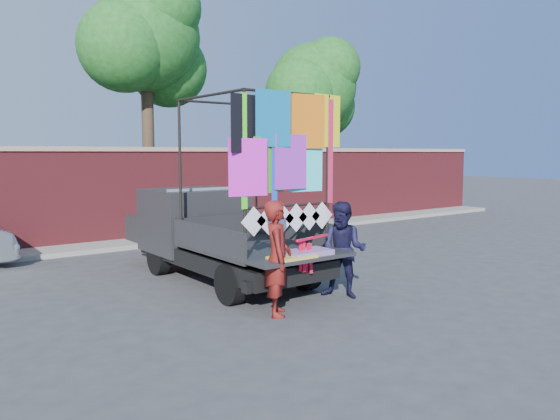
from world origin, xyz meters
TOP-DOWN VIEW (x-y plane):
  - ground at (0.00, 0.00)m, footprint 90.00×90.00m
  - brick_wall at (0.00, 7.00)m, footprint 30.00×0.45m
  - curb at (0.00, 6.30)m, footprint 30.00×1.20m
  - tree_mid at (1.02, 8.12)m, footprint 4.20×3.30m
  - tree_right at (7.52, 8.12)m, footprint 4.20×3.30m
  - pickup_truck at (-0.45, 2.05)m, footprint 2.16×5.41m
  - woman at (-0.96, -0.99)m, footprint 0.70×0.76m
  - man at (0.54, -0.85)m, footprint 0.94×1.00m
  - streamer_bundle at (-0.30, -0.93)m, footprint 0.82×0.26m

SIDE VIEW (x-z plane):
  - ground at x=0.00m, z-range 0.00..0.00m
  - curb at x=0.00m, z-range 0.00..0.12m
  - man at x=0.54m, z-range 0.00..1.63m
  - pickup_truck at x=-0.45m, z-range -0.84..2.57m
  - woman at x=-0.96m, z-range 0.00..1.75m
  - streamer_bundle at x=-0.30m, z-range 0.64..1.23m
  - brick_wall at x=0.00m, z-range 0.02..2.63m
  - tree_right at x=7.52m, z-range 1.44..8.06m
  - tree_mid at x=1.02m, z-range 1.83..9.56m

